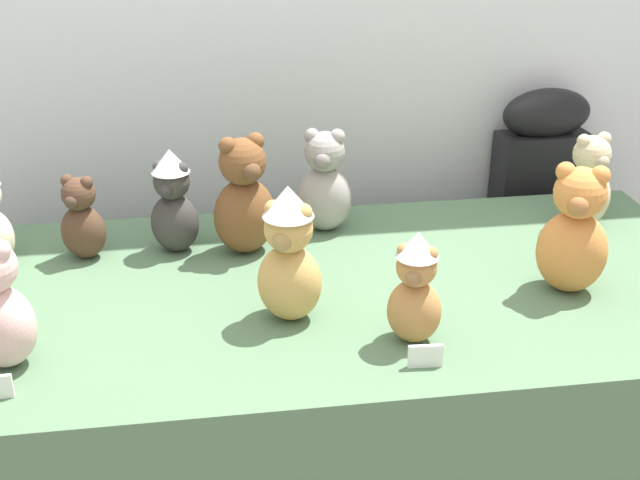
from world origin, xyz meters
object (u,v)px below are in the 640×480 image
(teddy_bear_ginger, at_px, (574,233))
(teddy_bear_cocoa, at_px, (82,220))
(display_table, at_px, (320,411))
(teddy_bear_charcoal, at_px, (173,202))
(teddy_bear_ash, at_px, (324,184))
(teddy_bear_honey, at_px, (289,256))
(instrument_case, at_px, (531,240))
(teddy_bear_sand, at_px, (588,184))
(teddy_bear_chestnut, at_px, (244,199))
(teddy_bear_caramel, at_px, (415,289))

(teddy_bear_ginger, bearing_deg, teddy_bear_cocoa, -169.19)
(display_table, xyz_separation_m, teddy_bear_charcoal, (-0.34, 0.24, 0.50))
(teddy_bear_ash, distance_m, teddy_bear_charcoal, 0.40)
(teddy_bear_honey, distance_m, teddy_bear_charcoal, 0.45)
(instrument_case, height_order, teddy_bear_cocoa, instrument_case)
(teddy_bear_ginger, height_order, teddy_bear_ash, teddy_bear_ginger)
(teddy_bear_ginger, xyz_separation_m, teddy_bear_ash, (-0.51, 0.42, -0.01))
(teddy_bear_sand, xyz_separation_m, teddy_bear_ash, (-0.70, 0.08, 0.01))
(instrument_case, height_order, teddy_bear_chestnut, teddy_bear_chestnut)
(display_table, bearing_deg, teddy_bear_charcoal, 144.16)
(instrument_case, height_order, teddy_bear_charcoal, instrument_case)
(teddy_bear_sand, distance_m, teddy_bear_ash, 0.71)
(teddy_bear_ginger, bearing_deg, teddy_bear_ash, 168.13)
(teddy_bear_caramel, bearing_deg, teddy_bear_chestnut, 147.83)
(display_table, bearing_deg, instrument_case, 37.28)
(instrument_case, bearing_deg, teddy_bear_sand, -96.69)
(teddy_bear_chestnut, height_order, teddy_bear_honey, same)
(teddy_bear_ash, bearing_deg, instrument_case, 36.01)
(instrument_case, xyz_separation_m, teddy_bear_ginger, (-0.21, -0.69, 0.36))
(display_table, xyz_separation_m, instrument_case, (0.78, 0.59, 0.15))
(teddy_bear_ginger, relative_size, teddy_bear_cocoa, 1.41)
(teddy_bear_cocoa, relative_size, teddy_bear_chestnut, 0.71)
(teddy_bear_sand, bearing_deg, teddy_bear_ginger, -130.26)
(teddy_bear_chestnut, distance_m, teddy_bear_charcoal, 0.18)
(teddy_bear_cocoa, bearing_deg, teddy_bear_caramel, -13.85)
(teddy_bear_cocoa, relative_size, teddy_bear_caramel, 0.88)
(teddy_bear_ginger, relative_size, teddy_bear_chestnut, 1.00)
(teddy_bear_cocoa, height_order, teddy_bear_ash, teddy_bear_ash)
(display_table, bearing_deg, teddy_bear_cocoa, 157.29)
(teddy_bear_charcoal, bearing_deg, teddy_bear_honey, -35.99)
(display_table, relative_size, teddy_bear_honey, 6.34)
(teddy_bear_ash, xyz_separation_m, teddy_bear_honey, (-0.14, -0.45, 0.02))
(display_table, distance_m, teddy_bear_cocoa, 0.77)
(display_table, height_order, instrument_case, instrument_case)
(instrument_case, bearing_deg, display_table, -146.32)
(teddy_bear_honey, bearing_deg, teddy_bear_cocoa, 166.54)
(teddy_bear_ginger, bearing_deg, teddy_bear_chestnut, -175.82)
(teddy_bear_sand, height_order, teddy_bear_cocoa, teddy_bear_sand)
(display_table, bearing_deg, teddy_bear_caramel, -58.75)
(instrument_case, xyz_separation_m, teddy_bear_cocoa, (-1.34, -0.36, 0.32))
(teddy_bear_cocoa, bearing_deg, instrument_case, 35.63)
(teddy_bear_ginger, height_order, teddy_bear_caramel, teddy_bear_ginger)
(teddy_bear_chestnut, bearing_deg, teddy_bear_caramel, -76.36)
(teddy_bear_ash, bearing_deg, teddy_bear_honey, -92.68)
(teddy_bear_cocoa, bearing_deg, teddy_bear_ash, 28.18)
(teddy_bear_charcoal, bearing_deg, teddy_bear_ash, 30.94)
(display_table, distance_m, teddy_bear_chestnut, 0.57)
(teddy_bear_ginger, xyz_separation_m, teddy_bear_honey, (-0.65, -0.03, 0.01))
(instrument_case, xyz_separation_m, teddy_bear_ash, (-0.72, -0.28, 0.35))
(teddy_bear_sand, bearing_deg, teddy_bear_cocoa, 169.31)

